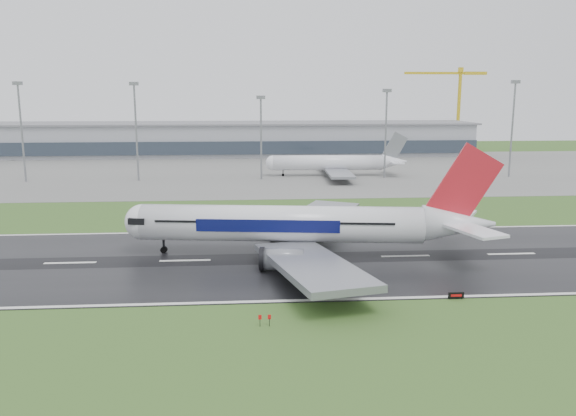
{
  "coord_description": "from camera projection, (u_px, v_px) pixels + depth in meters",
  "views": [
    {
      "loc": [
        11.04,
        -100.37,
        29.14
      ],
      "look_at": [
        19.3,
        12.0,
        7.0
      ],
      "focal_mm": 36.11,
      "sensor_mm": 36.0,
      "label": 1
    }
  ],
  "objects": [
    {
      "name": "floodmast_5",
      "position": [
        512.0,
        131.0,
        205.33
      ],
      "size": [
        0.64,
        0.64,
        32.9
      ],
      "primitive_type": "cylinder",
      "color": "gray",
      "rests_on": "ground"
    },
    {
      "name": "apron",
      "position": [
        217.0,
        171.0,
        225.37
      ],
      "size": [
        400.0,
        130.0,
        0.08
      ],
      "primitive_type": "cube",
      "color": "slate",
      "rests_on": "ground"
    },
    {
      "name": "main_airliner",
      "position": [
        307.0,
        202.0,
        104.59
      ],
      "size": [
        75.06,
        72.3,
        19.87
      ],
      "primitive_type": null,
      "rotation": [
        0.0,
        0.0,
        -0.13
      ],
      "color": "white",
      "rests_on": "runway"
    },
    {
      "name": "terminal",
      "position": [
        223.0,
        140.0,
        282.65
      ],
      "size": [
        240.0,
        36.0,
        15.0
      ],
      "primitive_type": "cube",
      "color": "gray",
      "rests_on": "ground"
    },
    {
      "name": "floodmast_1",
      "position": [
        22.0,
        134.0,
        193.24
      ],
      "size": [
        0.64,
        0.64,
        32.17
      ],
      "primitive_type": "cylinder",
      "color": "gray",
      "rests_on": "ground"
    },
    {
      "name": "tower_crane",
      "position": [
        459.0,
        109.0,
        303.47
      ],
      "size": [
        43.46,
        2.84,
        42.99
      ],
      "primitive_type": null,
      "rotation": [
        0.0,
        0.0,
        -0.01
      ],
      "color": "gold",
      "rests_on": "ground"
    },
    {
      "name": "floodmast_3",
      "position": [
        261.0,
        140.0,
        199.43
      ],
      "size": [
        0.64,
        0.64,
        27.59
      ],
      "primitive_type": "cylinder",
      "color": "gray",
      "rests_on": "ground"
    },
    {
      "name": "runway_sign",
      "position": [
        456.0,
        296.0,
        83.76
      ],
      "size": [
        2.29,
        0.82,
        1.04
      ],
      "primitive_type": null,
      "rotation": [
        0.0,
        0.0,
        0.25
      ],
      "color": "black",
      "rests_on": "ground"
    },
    {
      "name": "floodmast_4",
      "position": [
        386.0,
        136.0,
        202.35
      ],
      "size": [
        0.64,
        0.64,
        29.86
      ],
      "primitive_type": "cylinder",
      "color": "gray",
      "rests_on": "ground"
    },
    {
      "name": "runway",
      "position": [
        185.0,
        261.0,
        103.04
      ],
      "size": [
        400.0,
        45.0,
        0.1
      ],
      "primitive_type": "cube",
      "color": "black",
      "rests_on": "ground"
    },
    {
      "name": "floodmast_2",
      "position": [
        136.0,
        134.0,
        195.96
      ],
      "size": [
        0.64,
        0.64,
        32.09
      ],
      "primitive_type": "cylinder",
      "color": "gray",
      "rests_on": "ground"
    },
    {
      "name": "ground",
      "position": [
        185.0,
        261.0,
        103.05
      ],
      "size": [
        520.0,
        520.0,
        0.0
      ],
      "primitive_type": "plane",
      "color": "#31541F",
      "rests_on": "ground"
    },
    {
      "name": "parked_airliner",
      "position": [
        334.0,
        155.0,
        209.29
      ],
      "size": [
        53.88,
        50.4,
        15.32
      ],
      "primitive_type": null,
      "rotation": [
        0.0,
        0.0,
        -0.03
      ],
      "color": "white",
      "rests_on": "apron"
    }
  ]
}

